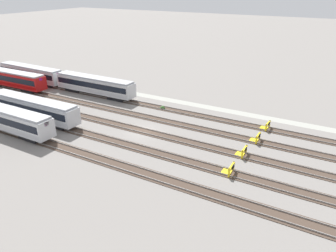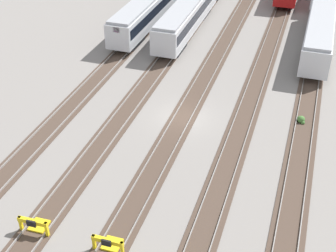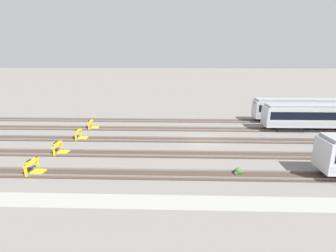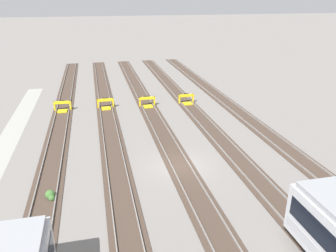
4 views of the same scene
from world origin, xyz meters
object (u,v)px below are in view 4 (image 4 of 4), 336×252
at_px(bumper_stop_near_inner_track, 106,104).
at_px(bumper_stop_far_inner_track, 187,100).
at_px(bumper_stop_nearest_track, 62,107).
at_px(bumper_stop_middle_track, 147,103).
at_px(weed_clump, 50,195).

relative_size(bumper_stop_near_inner_track, bumper_stop_far_inner_track, 1.00).
bearing_deg(bumper_stop_nearest_track, bumper_stop_near_inner_track, 88.41).
distance_m(bumper_stop_middle_track, bumper_stop_far_inner_track, 5.02).
xyz_separation_m(bumper_stop_near_inner_track, weed_clump, (18.17, -4.66, -0.27)).
bearing_deg(weed_clump, bumper_stop_middle_track, 151.40).
xyz_separation_m(bumper_stop_far_inner_track, weed_clump, (17.77, -14.69, -0.27)).
xyz_separation_m(bumper_stop_near_inner_track, bumper_stop_middle_track, (0.42, 5.01, 0.00)).
distance_m(bumper_stop_middle_track, weed_clump, 20.22).
distance_m(bumper_stop_near_inner_track, weed_clump, 18.76).
xyz_separation_m(bumper_stop_nearest_track, bumper_stop_near_inner_track, (0.14, 5.02, 0.00)).
bearing_deg(bumper_stop_near_inner_track, weed_clump, -14.39).
relative_size(bumper_stop_nearest_track, bumper_stop_far_inner_track, 1.00).
height_order(bumper_stop_near_inner_track, bumper_stop_far_inner_track, same).
height_order(bumper_stop_nearest_track, bumper_stop_far_inner_track, same).
bearing_deg(bumper_stop_far_inner_track, bumper_stop_middle_track, -89.74).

